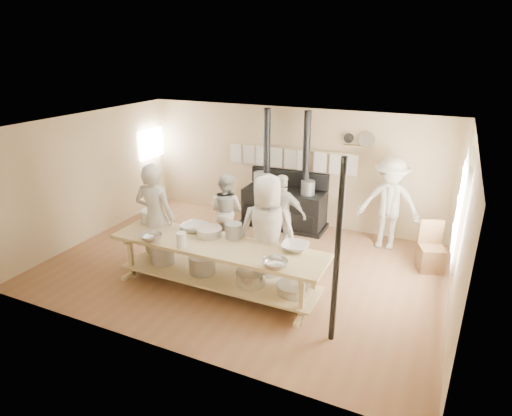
{
  "coord_description": "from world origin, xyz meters",
  "views": [
    {
      "loc": [
        3.16,
        -6.27,
        3.83
      ],
      "look_at": [
        0.18,
        0.2,
        1.12
      ],
      "focal_mm": 30.0,
      "sensor_mm": 36.0,
      "label": 1
    }
  ],
  "objects_px": {
    "prep_table": "(217,262)",
    "cook_far_left": "(155,218)",
    "cook_center": "(267,233)",
    "cook_right": "(282,215)",
    "stove": "(284,204)",
    "chair": "(431,256)",
    "roasting_pan": "(193,227)",
    "cook_by_window": "(389,203)",
    "cook_left": "(226,211)"
  },
  "relations": [
    {
      "from": "prep_table",
      "to": "stove",
      "type": "bearing_deg",
      "value": 89.96
    },
    {
      "from": "cook_by_window",
      "to": "chair",
      "type": "relative_size",
      "value": 2.08
    },
    {
      "from": "prep_table",
      "to": "cook_center",
      "type": "relative_size",
      "value": 1.85
    },
    {
      "from": "cook_center",
      "to": "cook_far_left",
      "type": "bearing_deg",
      "value": -6.08
    },
    {
      "from": "stove",
      "to": "cook_right",
      "type": "xyz_separation_m",
      "value": [
        0.44,
        -1.28,
        0.27
      ]
    },
    {
      "from": "cook_far_left",
      "to": "cook_center",
      "type": "bearing_deg",
      "value": 179.29
    },
    {
      "from": "cook_far_left",
      "to": "roasting_pan",
      "type": "distance_m",
      "value": 0.74
    },
    {
      "from": "cook_by_window",
      "to": "roasting_pan",
      "type": "height_order",
      "value": "cook_by_window"
    },
    {
      "from": "stove",
      "to": "cook_far_left",
      "type": "distance_m",
      "value": 3.13
    },
    {
      "from": "cook_right",
      "to": "roasting_pan",
      "type": "height_order",
      "value": "cook_right"
    },
    {
      "from": "stove",
      "to": "cook_center",
      "type": "xyz_separation_m",
      "value": [
        0.67,
        -2.51,
        0.45
      ]
    },
    {
      "from": "roasting_pan",
      "to": "stove",
      "type": "bearing_deg",
      "value": 76.53
    },
    {
      "from": "cook_far_left",
      "to": "cook_left",
      "type": "relative_size",
      "value": 1.28
    },
    {
      "from": "cook_far_left",
      "to": "cook_by_window",
      "type": "relative_size",
      "value": 1.05
    },
    {
      "from": "cook_center",
      "to": "chair",
      "type": "height_order",
      "value": "cook_center"
    },
    {
      "from": "prep_table",
      "to": "cook_by_window",
      "type": "relative_size",
      "value": 1.92
    },
    {
      "from": "cook_left",
      "to": "cook_center",
      "type": "xyz_separation_m",
      "value": [
        1.33,
        -1.05,
        0.2
      ]
    },
    {
      "from": "stove",
      "to": "roasting_pan",
      "type": "distance_m",
      "value": 2.79
    },
    {
      "from": "cook_center",
      "to": "cook_right",
      "type": "bearing_deg",
      "value": -93.14
    },
    {
      "from": "chair",
      "to": "prep_table",
      "type": "bearing_deg",
      "value": -163.94
    },
    {
      "from": "prep_table",
      "to": "cook_by_window",
      "type": "bearing_deg",
      "value": 51.58
    },
    {
      "from": "cook_left",
      "to": "chair",
      "type": "distance_m",
      "value": 3.91
    },
    {
      "from": "cook_left",
      "to": "cook_right",
      "type": "bearing_deg",
      "value": -162.01
    },
    {
      "from": "cook_center",
      "to": "cook_by_window",
      "type": "relative_size",
      "value": 1.04
    },
    {
      "from": "prep_table",
      "to": "cook_right",
      "type": "relative_size",
      "value": 2.26
    },
    {
      "from": "cook_center",
      "to": "cook_right",
      "type": "height_order",
      "value": "cook_center"
    },
    {
      "from": "stove",
      "to": "roasting_pan",
      "type": "xyz_separation_m",
      "value": [
        -0.64,
        -2.69,
        0.38
      ]
    },
    {
      "from": "stove",
      "to": "cook_by_window",
      "type": "relative_size",
      "value": 1.39
    },
    {
      "from": "cook_center",
      "to": "cook_left",
      "type": "bearing_deg",
      "value": -51.7
    },
    {
      "from": "prep_table",
      "to": "cook_far_left",
      "type": "xyz_separation_m",
      "value": [
        -1.37,
        0.24,
        0.47
      ]
    },
    {
      "from": "prep_table",
      "to": "cook_right",
      "type": "distance_m",
      "value": 1.82
    },
    {
      "from": "cook_left",
      "to": "cook_right",
      "type": "height_order",
      "value": "cook_right"
    },
    {
      "from": "cook_center",
      "to": "chair",
      "type": "bearing_deg",
      "value": -158.52
    },
    {
      "from": "stove",
      "to": "prep_table",
      "type": "relative_size",
      "value": 0.72
    },
    {
      "from": "prep_table",
      "to": "roasting_pan",
      "type": "height_order",
      "value": "roasting_pan"
    },
    {
      "from": "cook_far_left",
      "to": "cook_center",
      "type": "distance_m",
      "value": 2.06
    },
    {
      "from": "cook_right",
      "to": "roasting_pan",
      "type": "distance_m",
      "value": 1.78
    },
    {
      "from": "cook_right",
      "to": "prep_table",
      "type": "bearing_deg",
      "value": 70.03
    },
    {
      "from": "cook_far_left",
      "to": "chair",
      "type": "xyz_separation_m",
      "value": [
        4.52,
        1.99,
        -0.72
      ]
    },
    {
      "from": "prep_table",
      "to": "cook_by_window",
      "type": "distance_m",
      "value": 3.66
    },
    {
      "from": "cook_center",
      "to": "cook_right",
      "type": "relative_size",
      "value": 1.22
    },
    {
      "from": "cook_left",
      "to": "stove",
      "type": "bearing_deg",
      "value": -105.9
    },
    {
      "from": "cook_center",
      "to": "stove",
      "type": "bearing_deg",
      "value": -88.51
    },
    {
      "from": "cook_center",
      "to": "cook_right",
      "type": "distance_m",
      "value": 1.27
    },
    {
      "from": "cook_by_window",
      "to": "cook_center",
      "type": "bearing_deg",
      "value": -123.31
    },
    {
      "from": "prep_table",
      "to": "cook_far_left",
      "type": "distance_m",
      "value": 1.47
    },
    {
      "from": "cook_far_left",
      "to": "chair",
      "type": "height_order",
      "value": "cook_far_left"
    },
    {
      "from": "cook_center",
      "to": "prep_table",
      "type": "bearing_deg",
      "value": 23.5
    },
    {
      "from": "cook_by_window",
      "to": "chair",
      "type": "distance_m",
      "value": 1.28
    },
    {
      "from": "prep_table",
      "to": "roasting_pan",
      "type": "distance_m",
      "value": 0.81
    }
  ]
}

